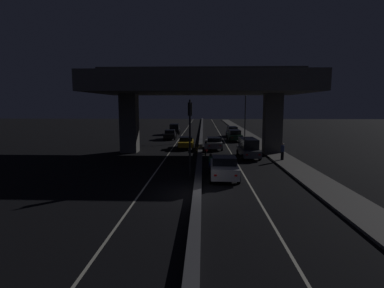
{
  "coord_description": "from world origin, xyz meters",
  "views": [
    {
      "loc": [
        0.32,
        -17.15,
        5.25
      ],
      "look_at": [
        -0.88,
        15.1,
        1.08
      ],
      "focal_mm": 28.0,
      "sensor_mm": 36.0,
      "label": 1
    }
  ],
  "objects_px": {
    "street_lamp": "(244,106)",
    "car_black_second_oncoming": "(170,134)",
    "car_dark_blue_fifth": "(232,131)",
    "car_taxi_yellow_lead_oncoming": "(186,142)",
    "car_black_third_oncoming": "(175,129)",
    "car_white_lead": "(224,167)",
    "car_silver_third": "(214,143)",
    "car_grey_second": "(248,148)",
    "car_dark_green_fourth": "(234,135)",
    "motorcycle_red_filtering_mid": "(206,149)",
    "motorcycle_blue_filtering_near": "(211,163)",
    "pedestrian_on_sidewalk": "(282,151)",
    "traffic_light_left_of_median": "(190,125)"
  },
  "relations": [
    {
      "from": "car_white_lead",
      "to": "street_lamp",
      "type": "bearing_deg",
      "value": -9.35
    },
    {
      "from": "traffic_light_left_of_median",
      "to": "car_grey_second",
      "type": "relative_size",
      "value": 1.17
    },
    {
      "from": "car_silver_third",
      "to": "motorcycle_blue_filtering_near",
      "type": "distance_m",
      "value": 11.96
    },
    {
      "from": "street_lamp",
      "to": "car_black_second_oncoming",
      "type": "relative_size",
      "value": 2.2
    },
    {
      "from": "car_silver_third",
      "to": "pedestrian_on_sidewalk",
      "type": "xyz_separation_m",
      "value": [
        6.22,
        -7.7,
        0.2
      ]
    },
    {
      "from": "car_taxi_yellow_lead_oncoming",
      "to": "pedestrian_on_sidewalk",
      "type": "bearing_deg",
      "value": 47.85
    },
    {
      "from": "car_white_lead",
      "to": "car_black_second_oncoming",
      "type": "distance_m",
      "value": 25.99
    },
    {
      "from": "car_white_lead",
      "to": "car_silver_third",
      "type": "bearing_deg",
      "value": 1.81
    },
    {
      "from": "car_taxi_yellow_lead_oncoming",
      "to": "motorcycle_blue_filtering_near",
      "type": "distance_m",
      "value": 12.87
    },
    {
      "from": "traffic_light_left_of_median",
      "to": "car_dark_green_fourth",
      "type": "height_order",
      "value": "traffic_light_left_of_median"
    },
    {
      "from": "car_white_lead",
      "to": "pedestrian_on_sidewalk",
      "type": "relative_size",
      "value": 2.76
    },
    {
      "from": "pedestrian_on_sidewalk",
      "to": "traffic_light_left_of_median",
      "type": "bearing_deg",
      "value": -142.66
    },
    {
      "from": "car_white_lead",
      "to": "car_dark_green_fourth",
      "type": "distance_m",
      "value": 23.65
    },
    {
      "from": "car_dark_green_fourth",
      "to": "car_black_second_oncoming",
      "type": "bearing_deg",
      "value": 78.43
    },
    {
      "from": "street_lamp",
      "to": "car_black_third_oncoming",
      "type": "relative_size",
      "value": 2.22
    },
    {
      "from": "car_grey_second",
      "to": "car_black_third_oncoming",
      "type": "relative_size",
      "value": 1.2
    },
    {
      "from": "traffic_light_left_of_median",
      "to": "motorcycle_blue_filtering_near",
      "type": "xyz_separation_m",
      "value": [
        1.59,
        2.22,
        -3.25
      ]
    },
    {
      "from": "car_black_second_oncoming",
      "to": "motorcycle_red_filtering_mid",
      "type": "xyz_separation_m",
      "value": [
        5.46,
        -14.92,
        -0.12
      ]
    },
    {
      "from": "car_grey_second",
      "to": "traffic_light_left_of_median",
      "type": "bearing_deg",
      "value": 144.2
    },
    {
      "from": "street_lamp",
      "to": "pedestrian_on_sidewalk",
      "type": "distance_m",
      "value": 22.08
    },
    {
      "from": "car_silver_third",
      "to": "car_dark_green_fourth",
      "type": "height_order",
      "value": "car_dark_green_fourth"
    },
    {
      "from": "car_silver_third",
      "to": "car_black_second_oncoming",
      "type": "bearing_deg",
      "value": 29.93
    },
    {
      "from": "traffic_light_left_of_median",
      "to": "car_silver_third",
      "type": "height_order",
      "value": "traffic_light_left_of_median"
    },
    {
      "from": "car_silver_third",
      "to": "pedestrian_on_sidewalk",
      "type": "relative_size",
      "value": 2.69
    },
    {
      "from": "car_silver_third",
      "to": "car_dark_green_fourth",
      "type": "bearing_deg",
      "value": -22.96
    },
    {
      "from": "street_lamp",
      "to": "car_dark_blue_fifth",
      "type": "height_order",
      "value": "street_lamp"
    },
    {
      "from": "car_dark_blue_fifth",
      "to": "car_black_third_oncoming",
      "type": "distance_m",
      "value": 10.87
    },
    {
      "from": "car_dark_green_fourth",
      "to": "car_taxi_yellow_lead_oncoming",
      "type": "relative_size",
      "value": 1.08
    },
    {
      "from": "car_black_third_oncoming",
      "to": "motorcycle_blue_filtering_near",
      "type": "xyz_separation_m",
      "value": [
        5.87,
        -30.75,
        -0.39
      ]
    },
    {
      "from": "car_grey_second",
      "to": "pedestrian_on_sidewalk",
      "type": "xyz_separation_m",
      "value": [
        2.92,
        -1.97,
        -0.06
      ]
    },
    {
      "from": "car_silver_third",
      "to": "car_black_second_oncoming",
      "type": "height_order",
      "value": "car_black_second_oncoming"
    },
    {
      "from": "car_dark_green_fourth",
      "to": "motorcycle_red_filtering_mid",
      "type": "height_order",
      "value": "car_dark_green_fourth"
    },
    {
      "from": "street_lamp",
      "to": "pedestrian_on_sidewalk",
      "type": "height_order",
      "value": "street_lamp"
    },
    {
      "from": "street_lamp",
      "to": "car_white_lead",
      "type": "xyz_separation_m",
      "value": [
        -5.18,
        -28.63,
        -4.37
      ]
    },
    {
      "from": "car_dark_blue_fifth",
      "to": "car_taxi_yellow_lead_oncoming",
      "type": "bearing_deg",
      "value": 151.29
    },
    {
      "from": "car_silver_third",
      "to": "pedestrian_on_sidewalk",
      "type": "distance_m",
      "value": 9.9
    },
    {
      "from": "street_lamp",
      "to": "motorcycle_blue_filtering_near",
      "type": "relative_size",
      "value": 4.95
    },
    {
      "from": "car_white_lead",
      "to": "car_grey_second",
      "type": "xyz_separation_m",
      "value": [
        3.07,
        8.94,
        0.2
      ]
    },
    {
      "from": "car_black_third_oncoming",
      "to": "car_grey_second",
      "type": "bearing_deg",
      "value": 20.91
    },
    {
      "from": "car_black_second_oncoming",
      "to": "pedestrian_on_sidewalk",
      "type": "bearing_deg",
      "value": 32.93
    },
    {
      "from": "motorcycle_blue_filtering_near",
      "to": "motorcycle_red_filtering_mid",
      "type": "bearing_deg",
      "value": 6.54
    },
    {
      "from": "car_taxi_yellow_lead_oncoming",
      "to": "car_black_third_oncoming",
      "type": "bearing_deg",
      "value": -171.3
    },
    {
      "from": "car_silver_third",
      "to": "motorcycle_red_filtering_mid",
      "type": "relative_size",
      "value": 2.19
    },
    {
      "from": "car_dark_green_fourth",
      "to": "pedestrian_on_sidewalk",
      "type": "distance_m",
      "value": 16.71
    },
    {
      "from": "car_silver_third",
      "to": "car_taxi_yellow_lead_oncoming",
      "type": "distance_m",
      "value": 3.43
    },
    {
      "from": "car_dark_blue_fifth",
      "to": "car_black_second_oncoming",
      "type": "height_order",
      "value": "car_dark_blue_fifth"
    },
    {
      "from": "motorcycle_blue_filtering_near",
      "to": "motorcycle_red_filtering_mid",
      "type": "distance_m",
      "value": 7.47
    },
    {
      "from": "car_dark_green_fourth",
      "to": "car_black_third_oncoming",
      "type": "xyz_separation_m",
      "value": [
        -9.93,
        10.04,
        0.12
      ]
    },
    {
      "from": "motorcycle_blue_filtering_near",
      "to": "motorcycle_red_filtering_mid",
      "type": "xyz_separation_m",
      "value": [
        -0.33,
        7.47,
        0.04
      ]
    },
    {
      "from": "car_silver_third",
      "to": "car_black_second_oncoming",
      "type": "distance_m",
      "value": 12.28
    }
  ]
}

